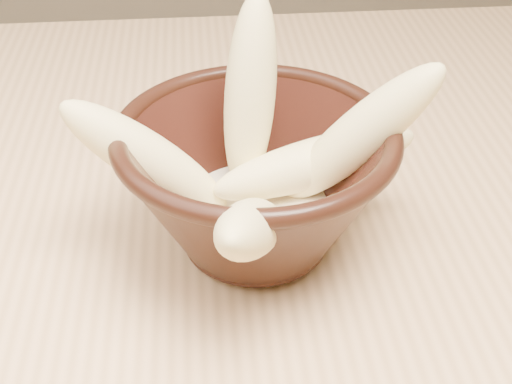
% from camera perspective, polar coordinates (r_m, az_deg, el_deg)
% --- Properties ---
extents(table, '(1.20, 0.80, 0.75)m').
position_cam_1_polar(table, '(0.64, -4.78, -6.79)').
color(table, '#E1B07C').
rests_on(table, ground).
extents(bowl, '(0.20, 0.20, 0.11)m').
position_cam_1_polar(bowl, '(0.51, 0.00, 0.85)').
color(bowl, black).
rests_on(bowl, table).
extents(milk_puddle, '(0.11, 0.11, 0.02)m').
position_cam_1_polar(milk_puddle, '(0.52, -0.00, -1.54)').
color(milk_puddle, beige).
rests_on(milk_puddle, bowl).
extents(banana_upright, '(0.06, 0.08, 0.15)m').
position_cam_1_polar(banana_upright, '(0.51, -0.48, 7.77)').
color(banana_upright, '#F0E48E').
rests_on(banana_upright, bowl).
extents(banana_left, '(0.13, 0.04, 0.12)m').
position_cam_1_polar(banana_left, '(0.50, -8.72, 2.68)').
color(banana_left, '#F0E48E').
rests_on(banana_left, bowl).
extents(banana_right, '(0.13, 0.06, 0.14)m').
position_cam_1_polar(banana_right, '(0.50, 8.34, 4.51)').
color(banana_right, '#F0E48E').
rests_on(banana_right, bowl).
extents(banana_across, '(0.17, 0.08, 0.05)m').
position_cam_1_polar(banana_across, '(0.52, 4.87, 2.38)').
color(banana_across, '#F0E48E').
rests_on(banana_across, bowl).
extents(banana_front, '(0.07, 0.14, 0.11)m').
position_cam_1_polar(banana_front, '(0.44, -0.43, -2.92)').
color(banana_front, '#F0E48E').
rests_on(banana_front, bowl).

